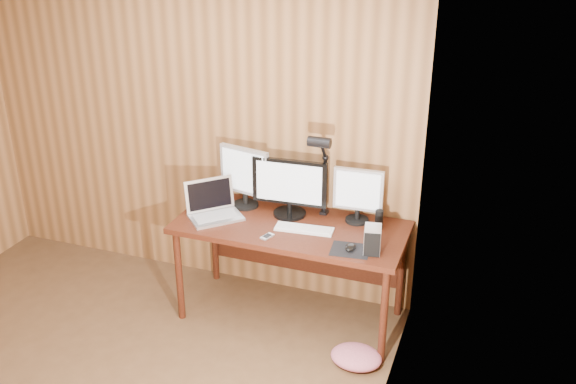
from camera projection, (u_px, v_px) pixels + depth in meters
The scene contains 13 objects.
desk at pixel (294, 236), 4.54m from camera, with size 1.60×0.70×0.75m.
monitor_center at pixel (290, 187), 4.49m from camera, with size 0.54×0.23×0.42m.
monitor_left at pixel (245, 175), 4.61m from camera, with size 0.40×0.19×0.45m.
monitor_right at pixel (358, 194), 4.39m from camera, with size 0.35×0.16×0.39m.
laptop at pixel (213, 208), 4.54m from camera, with size 0.44×0.44×0.25m.
keyboard at pixel (304, 229), 4.35m from camera, with size 0.41×0.15×0.02m.
mousepad at pixel (350, 250), 4.10m from camera, with size 0.25×0.20×0.00m, color black.
mouse at pixel (350, 247), 4.09m from camera, with size 0.07×0.11×0.04m, color black.
hard_drive at pixel (372, 240), 4.06m from camera, with size 0.13×0.17×0.17m.
phone at pixel (267, 236), 4.26m from camera, with size 0.08×0.11×0.01m.
speaker at pixel (379, 219), 4.36m from camera, with size 0.06×0.06×0.13m, color black.
desk_lamp at pixel (322, 164), 4.35m from camera, with size 0.15×0.22×0.67m.
fabric_pile at pixel (356, 357), 4.21m from camera, with size 0.34×0.28×0.11m, color #BF5C70, non-canonical shape.
Camera 1 is at (2.25, -2.09, 2.77)m, focal length 40.00 mm.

